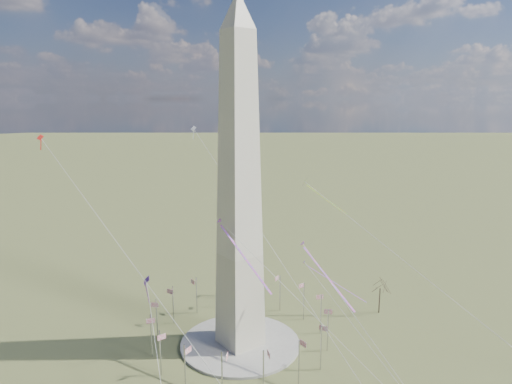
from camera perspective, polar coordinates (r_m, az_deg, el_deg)
ground at (r=145.50m, az=-1.98°, el=-18.50°), size 2000.00×2000.00×0.00m
plaza at (r=145.30m, az=-1.98°, el=-18.37°), size 36.00×36.00×0.80m
washington_monument at (r=128.38m, az=-2.13°, el=0.36°), size 15.56×15.56×100.00m
flagpole_ring at (r=142.00m, az=-2.00°, el=-15.96°), size 54.40×54.40×13.00m
tree_near at (r=165.45m, az=15.27°, el=-11.34°), size 7.72×7.72×13.51m
kite_delta_black at (r=165.56m, az=6.50°, el=0.99°), size 14.20×15.89×14.31m
kite_diamond_purple at (r=129.90m, az=-13.51°, el=-11.07°), size 2.07×2.89×8.47m
kite_streamer_left at (r=125.44m, az=8.01°, el=-9.27°), size 1.89×20.22×13.90m
kite_streamer_mid at (r=122.77m, az=-2.49°, el=-6.67°), size 2.46×22.37×15.35m
kite_streamer_right at (r=158.45m, az=8.75°, el=-10.42°), size 17.61×15.23×15.10m
kite_small_red at (r=138.01m, az=-25.35°, el=6.02°), size 1.69×1.47×4.35m
kite_small_white at (r=171.32m, az=-7.83°, el=7.74°), size 1.29×2.18×5.15m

